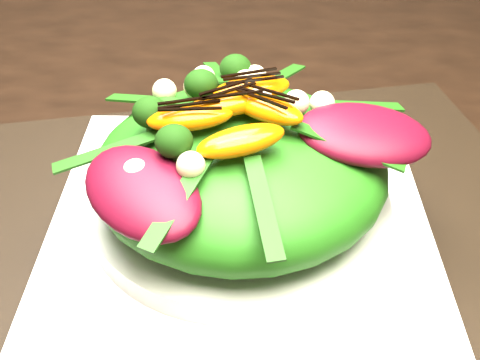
{
  "coord_description": "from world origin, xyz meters",
  "views": [
    {
      "loc": [
        0.16,
        -0.54,
        1.08
      ],
      "look_at": [
        0.14,
        -0.17,
        0.8
      ],
      "focal_mm": 48.0,
      "sensor_mm": 36.0,
      "label": 1
    }
  ],
  "objects_px": {
    "orange_segment": "(229,101)",
    "lettuce_mound": "(240,167)",
    "plate_base": "(240,218)",
    "salad_bowl": "(240,205)",
    "dining_table": "(112,131)",
    "placemat": "(240,226)"
  },
  "relations": [
    {
      "from": "orange_segment",
      "to": "lettuce_mound",
      "type": "bearing_deg",
      "value": -61.36
    },
    {
      "from": "plate_base",
      "to": "salad_bowl",
      "type": "distance_m",
      "value": 0.01
    },
    {
      "from": "salad_bowl",
      "to": "orange_segment",
      "type": "relative_size",
      "value": 3.85
    },
    {
      "from": "dining_table",
      "to": "placemat",
      "type": "relative_size",
      "value": 3.24
    },
    {
      "from": "salad_bowl",
      "to": "dining_table",
      "type": "bearing_deg",
      "value": 130.08
    },
    {
      "from": "dining_table",
      "to": "salad_bowl",
      "type": "xyz_separation_m",
      "value": [
        0.14,
        -0.17,
        0.04
      ]
    },
    {
      "from": "dining_table",
      "to": "lettuce_mound",
      "type": "height_order",
      "value": "dining_table"
    },
    {
      "from": "dining_table",
      "to": "placemat",
      "type": "xyz_separation_m",
      "value": [
        0.14,
        -0.17,
        0.02
      ]
    },
    {
      "from": "dining_table",
      "to": "salad_bowl",
      "type": "relative_size",
      "value": 7.1
    },
    {
      "from": "salad_bowl",
      "to": "plate_base",
      "type": "bearing_deg",
      "value": -135.0
    },
    {
      "from": "lettuce_mound",
      "to": "salad_bowl",
      "type": "bearing_deg",
      "value": 0.0
    },
    {
      "from": "lettuce_mound",
      "to": "placemat",
      "type": "bearing_deg",
      "value": 180.0
    },
    {
      "from": "placemat",
      "to": "orange_segment",
      "type": "relative_size",
      "value": 8.44
    },
    {
      "from": "placemat",
      "to": "lettuce_mound",
      "type": "height_order",
      "value": "lettuce_mound"
    },
    {
      "from": "plate_base",
      "to": "lettuce_mound",
      "type": "relative_size",
      "value": 1.33
    },
    {
      "from": "plate_base",
      "to": "orange_segment",
      "type": "height_order",
      "value": "orange_segment"
    },
    {
      "from": "dining_table",
      "to": "salad_bowl",
      "type": "distance_m",
      "value": 0.22
    },
    {
      "from": "placemat",
      "to": "salad_bowl",
      "type": "relative_size",
      "value": 2.19
    },
    {
      "from": "dining_table",
      "to": "orange_segment",
      "type": "height_order",
      "value": "dining_table"
    },
    {
      "from": "dining_table",
      "to": "plate_base",
      "type": "height_order",
      "value": "dining_table"
    },
    {
      "from": "salad_bowl",
      "to": "orange_segment",
      "type": "distance_m",
      "value": 0.08
    },
    {
      "from": "lettuce_mound",
      "to": "orange_segment",
      "type": "height_order",
      "value": "orange_segment"
    }
  ]
}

